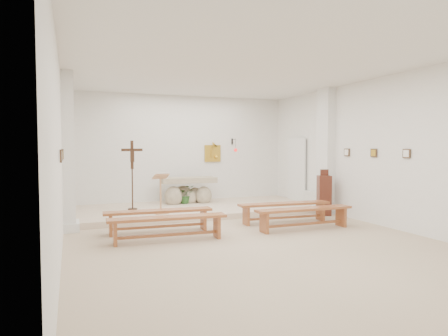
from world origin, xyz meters
name	(u,v)px	position (x,y,z in m)	size (l,w,h in m)	color
ground	(245,237)	(0.00, 0.00, 0.00)	(7.00, 10.00, 0.00)	#C2A88C
wall_left	(60,153)	(-3.49, 0.00, 1.75)	(0.02, 10.00, 3.50)	white
wall_right	(381,152)	(3.49, 0.00, 1.75)	(0.02, 10.00, 3.50)	white
wall_back	(181,150)	(0.00, 4.99, 1.75)	(7.00, 0.02, 3.50)	white
ceiling	(245,66)	(0.00, 0.00, 3.49)	(7.00, 10.00, 0.02)	silver
sanctuary_platform	(195,209)	(0.00, 3.50, 0.07)	(6.98, 3.00, 0.15)	beige
pilaster_left	(68,152)	(-3.37, 2.00, 1.75)	(0.26, 0.55, 3.50)	white
pilaster_right	(325,151)	(3.37, 2.00, 1.75)	(0.26, 0.55, 3.50)	white
gold_wall_relief	(213,153)	(1.05, 4.96, 1.65)	(0.55, 0.04, 0.55)	gold
sanctuary_lamp	(235,149)	(1.75, 4.71, 1.81)	(0.11, 0.36, 0.44)	black
station_frame_left_front	(61,156)	(-3.47, -0.80, 1.72)	(0.03, 0.20, 0.20)	#45301E
station_frame_left_mid	(62,155)	(-3.47, 0.20, 1.72)	(0.03, 0.20, 0.20)	#45301E
station_frame_left_rear	(63,154)	(-3.47, 1.20, 1.72)	(0.03, 0.20, 0.20)	#45301E
station_frame_right_front	(407,153)	(3.47, -0.80, 1.72)	(0.03, 0.20, 0.20)	#45301E
station_frame_right_mid	(374,153)	(3.47, 0.20, 1.72)	(0.03, 0.20, 0.20)	#45301E
station_frame_right_rear	(347,152)	(3.47, 1.20, 1.72)	(0.03, 0.20, 0.20)	#45301E
radiator_left	(67,214)	(-3.43, 2.70, 0.27)	(0.10, 0.85, 0.52)	silver
radiator_right	(313,200)	(3.43, 2.70, 0.27)	(0.10, 0.85, 0.52)	silver
altar	(188,192)	(0.01, 4.30, 0.48)	(1.69, 0.77, 0.86)	#C1B393
lectern	(161,193)	(-1.18, 2.66, 0.67)	(0.42, 0.37, 1.06)	tan
crucifix_stand	(132,170)	(-1.76, 3.58, 1.24)	(0.57, 0.25, 1.89)	#3A2212
potted_plant	(185,194)	(-0.10, 4.20, 0.43)	(0.50, 0.43, 0.56)	#244F1F
donation_pedestal	(324,195)	(3.10, 1.66, 0.55)	(0.43, 0.43, 1.25)	#562518
bench_left_front	(159,215)	(-1.56, 1.11, 0.37)	(2.35, 0.49, 0.49)	#9A522C
bench_right_front	(284,208)	(1.56, 1.11, 0.37)	(2.35, 0.50, 0.49)	#9A522C
bench_left_second	(168,223)	(-1.56, 0.23, 0.37)	(2.35, 0.50, 0.49)	#9A522C
bench_right_second	(304,213)	(1.56, 0.23, 0.37)	(2.34, 0.38, 0.49)	#9A522C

